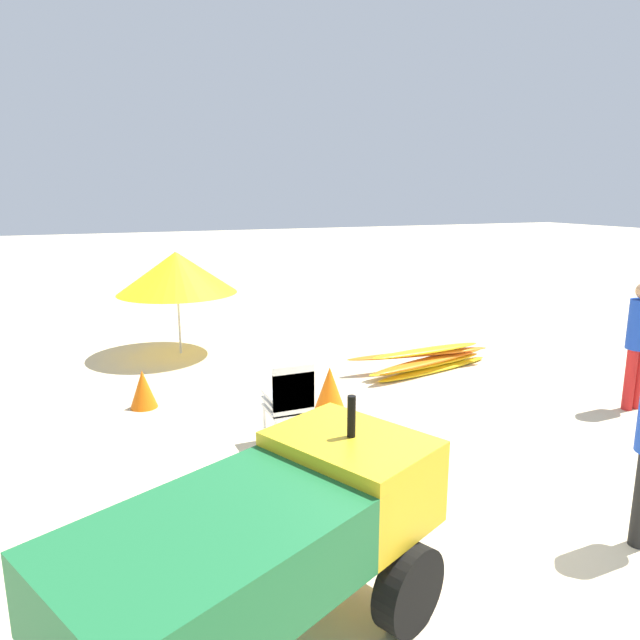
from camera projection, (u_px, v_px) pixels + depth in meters
The scene contains 8 objects.
ground at pixel (441, 484), 5.78m from camera, with size 80.00×80.00×0.00m, color beige.
utility_cart at pixel (267, 540), 3.52m from camera, with size 2.81×2.17×1.50m.
stacked_plastic_chairs at pixel (290, 398), 6.47m from camera, with size 0.48×0.48×1.02m.
surfboard_pile at pixel (428, 360), 9.39m from camera, with size 2.72×0.91×0.40m.
lifeguard_near_left at pixel (639, 337), 7.58m from camera, with size 0.32×0.32×1.73m.
beach_umbrella_left at pixel (177, 272), 10.17m from camera, with size 2.11×2.11×1.85m.
traffic_cone_near at pixel (330, 388), 7.72m from camera, with size 0.42×0.42×0.59m, color orange.
traffic_cone_far at pixel (143, 389), 7.78m from camera, with size 0.37×0.37×0.53m, color orange.
Camera 1 is at (-3.17, -4.40, 2.86)m, focal length 32.24 mm.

